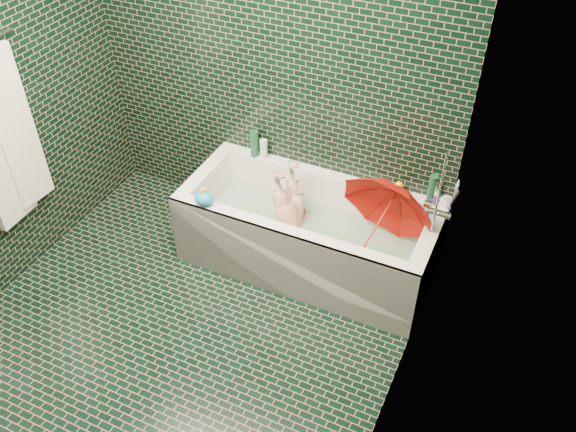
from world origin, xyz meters
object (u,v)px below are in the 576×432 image
at_px(bathtub, 307,240).
at_px(bath_toy, 204,198).
at_px(rubber_duck, 394,188).
at_px(child, 292,223).
at_px(umbrella, 379,222).

bearing_deg(bathtub, bath_toy, -152.70).
bearing_deg(rubber_duck, bathtub, -145.90).
relative_size(child, bath_toy, 5.69).
bearing_deg(rubber_duck, child, -153.25).
height_order(bathtub, rubber_duck, rubber_duck).
bearing_deg(bathtub, umbrella, -1.51).
distance_m(bathtub, child, 0.16).
relative_size(child, umbrella, 1.43).
relative_size(umbrella, rubber_duck, 4.84).
bearing_deg(child, umbrella, 102.52).
bearing_deg(bath_toy, bathtub, 43.03).
bearing_deg(umbrella, child, -158.50).
height_order(child, rubber_duck, rubber_duck).
distance_m(rubber_duck, bath_toy, 1.25).
bearing_deg(umbrella, bathtub, -156.91).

